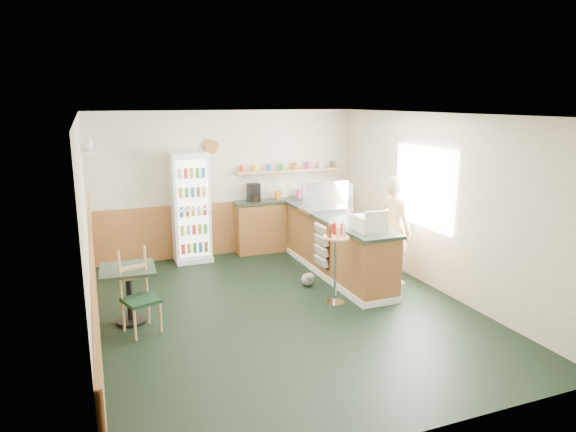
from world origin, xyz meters
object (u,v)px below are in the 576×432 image
drinks_fridge (191,208)px  shopkeeper (395,230)px  display_case (325,197)px  cafe_chair (140,288)px  cash_register (370,223)px  cafe_table (129,284)px  condiment_stand (336,253)px

drinks_fridge → shopkeeper: drinks_fridge is taller
display_case → cafe_chair: (-3.29, -1.47, -0.69)m
cash_register → cafe_chair: (-3.29, 0.04, -0.56)m
shopkeeper → cafe_table: (-4.10, -0.07, -0.34)m
condiment_stand → cafe_chair: condiment_stand is taller
drinks_fridge → shopkeeper: (2.81, -2.32, -0.12)m
cafe_chair → display_case: bearing=4.7°
display_case → cafe_table: display_case is taller
shopkeeper → cash_register: bearing=112.7°
condiment_stand → cafe_chair: size_ratio=1.09×
cafe_table → cafe_chair: (0.11, -0.27, 0.02)m
cash_register → condiment_stand: size_ratio=0.35×
cash_register → cafe_table: bearing=178.4°
display_case → condiment_stand: 1.78m
cash_register → condiment_stand: 0.70m
drinks_fridge → cafe_table: bearing=-118.3°
drinks_fridge → cafe_chair: drinks_fridge is taller
condiment_stand → cafe_chair: 2.71m
drinks_fridge → display_case: 2.44m
display_case → cafe_table: size_ratio=1.14×
condiment_stand → drinks_fridge: bearing=118.5°
drinks_fridge → cafe_table: size_ratio=2.62×
drinks_fridge → shopkeeper: bearing=-39.6°
display_case → condiment_stand: size_ratio=0.74×
drinks_fridge → cash_register: bearing=-52.2°
display_case → cafe_chair: size_ratio=0.81×
drinks_fridge → shopkeeper: size_ratio=1.14×
drinks_fridge → condiment_stand: drinks_fridge is taller
display_case → condiment_stand: bearing=-110.2°
drinks_fridge → cafe_chair: size_ratio=1.85×
cash_register → drinks_fridge: bearing=131.5°
cash_register → shopkeeper: 0.84m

